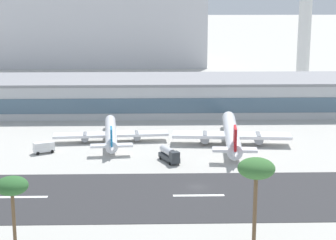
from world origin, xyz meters
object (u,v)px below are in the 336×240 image
terminal_building (170,95)px  airliner_red_tail_gate_1 (232,135)px  control_tower (305,23)px  palm_tree_2 (12,187)px  service_fuel_truck_0 (169,155)px  distant_hotel_block (101,30)px  airliner_blue_tail_gate_0 (111,134)px  palm_tree_0 (256,170)px  service_box_truck_1 (44,147)px

terminal_building → airliner_red_tail_gate_1: bearing=-70.2°
control_tower → palm_tree_2: bearing=-119.3°
terminal_building → service_fuel_truck_0: size_ratio=16.67×
distant_hotel_block → palm_tree_2: distant_hotel_block is taller
terminal_building → service_fuel_truck_0: bearing=-92.0°
airliner_blue_tail_gate_0 → service_fuel_truck_0: airliner_blue_tail_gate_0 is taller
distant_hotel_block → airliner_blue_tail_gate_0: 172.47m
palm_tree_0 → palm_tree_2: size_ratio=1.15×
distant_hotel_block → service_fuel_truck_0: 195.13m
airliner_blue_tail_gate_0 → service_box_truck_1: bearing=116.0°
control_tower → airliner_red_tail_gate_1: 109.80m
palm_tree_2 → airliner_red_tail_gate_1: bearing=55.5°
distant_hotel_block → service_fuel_truck_0: bearing=-79.9°
distant_hotel_block → service_fuel_truck_0: distant_hotel_block is taller
distant_hotel_block → palm_tree_0: 248.81m
control_tower → airliner_blue_tail_gate_0: 126.33m
airliner_red_tail_gate_1 → palm_tree_0: palm_tree_0 is taller
control_tower → terminal_building: bearing=-141.9°
service_box_truck_1 → palm_tree_2: size_ratio=0.44×
airliner_blue_tail_gate_0 → palm_tree_2: 77.71m
palm_tree_0 → palm_tree_2: 44.82m
airliner_red_tail_gate_1 → palm_tree_0: 69.98m
control_tower → airliner_red_tail_gate_1: bearing=-115.0°
distant_hotel_block → airliner_red_tail_gate_1: size_ratio=2.49×
terminal_building → airliner_blue_tail_gate_0: (-19.64, -43.39, -3.87)m
distant_hotel_block → service_box_truck_1: bearing=-90.6°
control_tower → airliner_blue_tail_gate_0: control_tower is taller
service_box_truck_1 → palm_tree_0: palm_tree_0 is taller
distant_hotel_block → airliner_red_tail_gate_1: 183.82m
control_tower → distant_hotel_block: bearing=141.5°
control_tower → service_box_truck_1: 146.94m
distant_hotel_block → airliner_blue_tail_gate_0: distant_hotel_block is taller
terminal_building → distant_hotel_block: distant_hotel_block is taller
distant_hotel_block → service_fuel_truck_0: size_ratio=13.69×
distant_hotel_block → palm_tree_2: 246.92m
airliner_blue_tail_gate_0 → palm_tree_0: size_ratio=2.31×
distant_hotel_block → service_box_truck_1: 182.77m
control_tower → distant_hotel_block: 126.39m
terminal_building → service_fuel_truck_0: terminal_building is taller
terminal_building → palm_tree_0: (12.58, -116.53, 8.25)m
palm_tree_2 → distant_hotel_block: bearing=91.0°
terminal_building → service_box_truck_1: size_ratio=22.75×
distant_hotel_block → palm_tree_2: size_ratio=8.19×
service_box_truck_1 → palm_tree_2: palm_tree_2 is taller
service_box_truck_1 → airliner_red_tail_gate_1: bearing=-18.5°
terminal_building → service_box_truck_1: terminal_building is taller
service_fuel_truck_0 → palm_tree_2: palm_tree_2 is taller
terminal_building → palm_tree_2: 123.82m
terminal_building → service_box_truck_1: bearing=-125.2°
airliner_red_tail_gate_1 → palm_tree_0: size_ratio=2.85×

